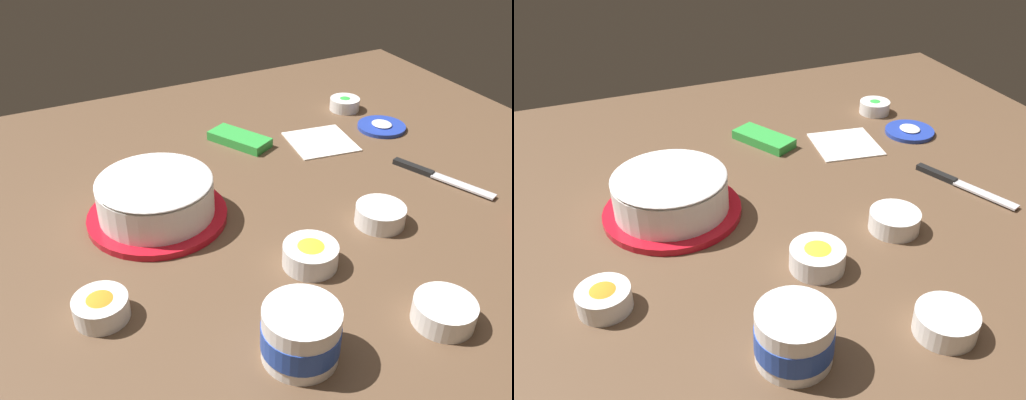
% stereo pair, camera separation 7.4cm
% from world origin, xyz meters
% --- Properties ---
extents(ground_plane, '(1.54, 1.54, 0.00)m').
position_xyz_m(ground_plane, '(0.00, 0.00, 0.00)').
color(ground_plane, brown).
extents(frosted_cake, '(0.27, 0.27, 0.10)m').
position_xyz_m(frosted_cake, '(-0.12, -0.27, 0.05)').
color(frosted_cake, red).
rests_on(frosted_cake, ground_plane).
extents(frosting_tub, '(0.12, 0.12, 0.09)m').
position_xyz_m(frosting_tub, '(0.31, -0.20, 0.04)').
color(frosting_tub, white).
rests_on(frosting_tub, ground_plane).
extents(frosting_tub_lid, '(0.12, 0.12, 0.02)m').
position_xyz_m(frosting_tub_lid, '(-0.25, 0.37, 0.01)').
color(frosting_tub_lid, '#233DAD').
rests_on(frosting_tub_lid, ground_plane).
extents(spreading_knife, '(0.23, 0.10, 0.01)m').
position_xyz_m(spreading_knife, '(0.00, 0.32, 0.01)').
color(spreading_knife, silver).
rests_on(spreading_knife, ground_plane).
extents(sprinkle_bowl_orange, '(0.09, 0.09, 0.04)m').
position_xyz_m(sprinkle_bowl_orange, '(0.10, -0.44, 0.02)').
color(sprinkle_bowl_orange, white).
rests_on(sprinkle_bowl_orange, ground_plane).
extents(sprinkle_bowl_blue, '(0.10, 0.10, 0.04)m').
position_xyz_m(sprinkle_bowl_blue, '(0.35, 0.03, 0.02)').
color(sprinkle_bowl_blue, white).
rests_on(sprinkle_bowl_blue, ground_plane).
extents(sprinkle_bowl_pink, '(0.10, 0.10, 0.04)m').
position_xyz_m(sprinkle_bowl_pink, '(0.09, 0.11, 0.02)').
color(sprinkle_bowl_pink, white).
rests_on(sprinkle_bowl_pink, ground_plane).
extents(sprinkle_bowl_green, '(0.08, 0.08, 0.03)m').
position_xyz_m(sprinkle_bowl_green, '(-0.39, 0.35, 0.02)').
color(sprinkle_bowl_green, white).
rests_on(sprinkle_bowl_green, ground_plane).
extents(sprinkle_bowl_yellow, '(0.10, 0.10, 0.04)m').
position_xyz_m(sprinkle_bowl_yellow, '(0.14, -0.08, 0.02)').
color(sprinkle_bowl_yellow, white).
rests_on(sprinkle_bowl_yellow, ground_plane).
extents(candy_box_upper, '(0.17, 0.13, 0.02)m').
position_xyz_m(candy_box_upper, '(-0.34, 0.01, 0.01)').
color(candy_box_upper, green).
rests_on(candy_box_upper, ground_plane).
extents(paper_napkin, '(0.17, 0.17, 0.01)m').
position_xyz_m(paper_napkin, '(-0.25, 0.19, 0.00)').
color(paper_napkin, white).
rests_on(paper_napkin, ground_plane).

